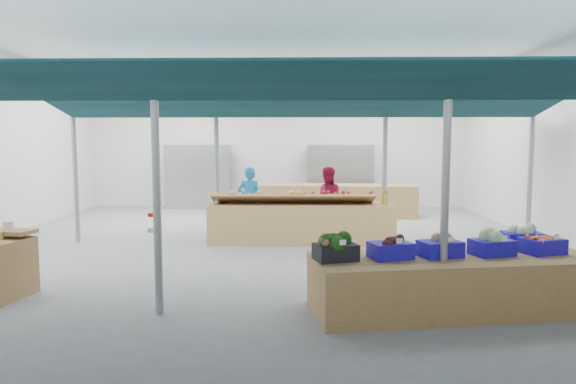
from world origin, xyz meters
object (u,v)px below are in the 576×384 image
fruit_counter (301,223)px  vendor_left (250,200)px  veg_counter (454,283)px  vendor_right (327,200)px  crate_stack (517,275)px

fruit_counter → vendor_left: bearing=136.9°
fruit_counter → veg_counter: bearing=-66.4°
fruit_counter → vendor_right: bearing=60.8°
vendor_left → vendor_right: bearing=179.5°
vendor_right → vendor_left: bearing=-0.5°
fruit_counter → vendor_left: vendor_left is taller
vendor_right → veg_counter: bearing=103.4°
fruit_counter → vendor_right: 1.30m
veg_counter → crate_stack: size_ratio=6.07×
fruit_counter → crate_stack: bearing=-51.9°
veg_counter → vendor_right: bearing=94.6°
veg_counter → crate_stack: (1.04, 0.60, -0.05)m
fruit_counter → vendor_right: size_ratio=2.50×
vendor_left → fruit_counter: bearing=136.9°
crate_stack → vendor_left: (-4.19, 4.83, 0.48)m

